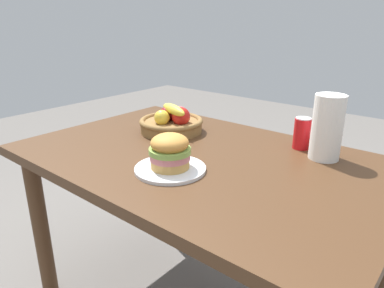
# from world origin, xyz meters

# --- Properties ---
(dining_table) EXTENTS (1.40, 0.90, 0.75)m
(dining_table) POSITION_xyz_m (0.00, 0.00, 0.65)
(dining_table) COLOR #4C301C
(dining_table) RESTS_ON ground_plane
(plate) EXTENTS (0.25, 0.25, 0.01)m
(plate) POSITION_xyz_m (0.01, -0.18, 0.76)
(plate) COLOR white
(plate) RESTS_ON dining_table
(sandwich) EXTENTS (0.14, 0.14, 0.12)m
(sandwich) POSITION_xyz_m (0.01, -0.18, 0.82)
(sandwich) COLOR tan
(sandwich) RESTS_ON plate
(soda_can) EXTENTS (0.07, 0.07, 0.13)m
(soda_can) POSITION_xyz_m (0.26, 0.32, 0.81)
(soda_can) COLOR red
(soda_can) RESTS_ON dining_table
(fruit_basket) EXTENTS (0.29, 0.29, 0.14)m
(fruit_basket) POSITION_xyz_m (-0.28, 0.14, 0.80)
(fruit_basket) COLOR olive
(fruit_basket) RESTS_ON dining_table
(paper_towel_roll) EXTENTS (0.11, 0.11, 0.24)m
(paper_towel_roll) POSITION_xyz_m (0.37, 0.27, 0.87)
(paper_towel_roll) COLOR white
(paper_towel_roll) RESTS_ON dining_table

